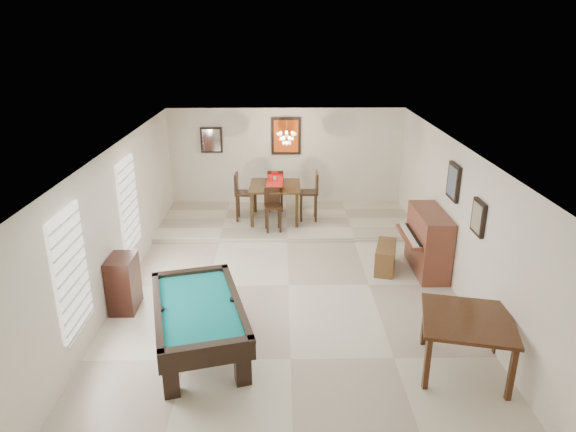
{
  "coord_description": "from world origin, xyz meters",
  "views": [
    {
      "loc": [
        -0.12,
        -8.47,
        4.49
      ],
      "look_at": [
        0.0,
        0.6,
        1.15
      ],
      "focal_mm": 32.0,
      "sensor_mm": 36.0,
      "label": 1
    }
  ],
  "objects_px": {
    "upright_piano": "(421,242)",
    "dining_table": "(275,200)",
    "piano_bench": "(385,257)",
    "dining_chair_north": "(275,190)",
    "square_table": "(465,344)",
    "flower_vase": "(275,175)",
    "dining_chair_west": "(245,197)",
    "dining_chair_east": "(308,196)",
    "dining_chair_south": "(273,210)",
    "pool_table": "(199,328)",
    "apothecary_chest": "(124,283)",
    "chandelier": "(287,134)"
  },
  "relations": [
    {
      "from": "upright_piano",
      "to": "dining_table",
      "type": "xyz_separation_m",
      "value": [
        -2.85,
        2.56,
        0.01
      ]
    },
    {
      "from": "piano_bench",
      "to": "dining_chair_north",
      "type": "bearing_deg",
      "value": 124.29
    },
    {
      "from": "square_table",
      "to": "flower_vase",
      "type": "bearing_deg",
      "value": 115.04
    },
    {
      "from": "dining_chair_west",
      "to": "dining_chair_east",
      "type": "bearing_deg",
      "value": -88.11
    },
    {
      "from": "dining_chair_south",
      "to": "pool_table",
      "type": "bearing_deg",
      "value": -110.85
    },
    {
      "from": "square_table",
      "to": "dining_chair_south",
      "type": "bearing_deg",
      "value": 118.5
    },
    {
      "from": "apothecary_chest",
      "to": "dining_chair_west",
      "type": "relative_size",
      "value": 0.82
    },
    {
      "from": "pool_table",
      "to": "dining_chair_north",
      "type": "xyz_separation_m",
      "value": [
        1.05,
        5.89,
        0.28
      ]
    },
    {
      "from": "square_table",
      "to": "flower_vase",
      "type": "xyz_separation_m",
      "value": [
        -2.66,
        5.69,
        0.81
      ]
    },
    {
      "from": "square_table",
      "to": "dining_chair_east",
      "type": "relative_size",
      "value": 1.01
    },
    {
      "from": "dining_chair_east",
      "to": "chandelier",
      "type": "bearing_deg",
      "value": -92.32
    },
    {
      "from": "dining_chair_north",
      "to": "chandelier",
      "type": "xyz_separation_m",
      "value": [
        0.28,
        -0.69,
        1.55
      ]
    },
    {
      "from": "flower_vase",
      "to": "chandelier",
      "type": "distance_m",
      "value": 1.02
    },
    {
      "from": "dining_chair_north",
      "to": "chandelier",
      "type": "distance_m",
      "value": 1.72
    },
    {
      "from": "piano_bench",
      "to": "dining_chair_south",
      "type": "relative_size",
      "value": 0.93
    },
    {
      "from": "piano_bench",
      "to": "dining_chair_east",
      "type": "relative_size",
      "value": 0.78
    },
    {
      "from": "dining_table",
      "to": "flower_vase",
      "type": "distance_m",
      "value": 0.61
    },
    {
      "from": "dining_table",
      "to": "dining_chair_north",
      "type": "relative_size",
      "value": 1.12
    },
    {
      "from": "flower_vase",
      "to": "dining_chair_west",
      "type": "height_order",
      "value": "flower_vase"
    },
    {
      "from": "square_table",
      "to": "flower_vase",
      "type": "height_order",
      "value": "flower_vase"
    },
    {
      "from": "dining_table",
      "to": "dining_chair_west",
      "type": "xyz_separation_m",
      "value": [
        -0.73,
        0.01,
        0.08
      ]
    },
    {
      "from": "dining_chair_west",
      "to": "chandelier",
      "type": "relative_size",
      "value": 1.91
    },
    {
      "from": "flower_vase",
      "to": "upright_piano",
      "type": "bearing_deg",
      "value": -42.01
    },
    {
      "from": "piano_bench",
      "to": "pool_table",
      "type": "bearing_deg",
      "value": -140.49
    },
    {
      "from": "pool_table",
      "to": "chandelier",
      "type": "height_order",
      "value": "chandelier"
    },
    {
      "from": "apothecary_chest",
      "to": "dining_chair_south",
      "type": "height_order",
      "value": "dining_chair_south"
    },
    {
      "from": "chandelier",
      "to": "flower_vase",
      "type": "bearing_deg",
      "value": -175.05
    },
    {
      "from": "pool_table",
      "to": "dining_chair_west",
      "type": "xyz_separation_m",
      "value": [
        0.33,
        5.19,
        0.32
      ]
    },
    {
      "from": "piano_bench",
      "to": "dining_table",
      "type": "distance_m",
      "value": 3.35
    },
    {
      "from": "upright_piano",
      "to": "dining_chair_east",
      "type": "height_order",
      "value": "dining_chair_east"
    },
    {
      "from": "flower_vase",
      "to": "dining_chair_west",
      "type": "bearing_deg",
      "value": 179.15
    },
    {
      "from": "upright_piano",
      "to": "apothecary_chest",
      "type": "height_order",
      "value": "upright_piano"
    },
    {
      "from": "piano_bench",
      "to": "flower_vase",
      "type": "height_order",
      "value": "flower_vase"
    },
    {
      "from": "square_table",
      "to": "dining_chair_east",
      "type": "bearing_deg",
      "value": 108.12
    },
    {
      "from": "square_table",
      "to": "dining_chair_north",
      "type": "relative_size",
      "value": 1.12
    },
    {
      "from": "apothecary_chest",
      "to": "dining_chair_north",
      "type": "relative_size",
      "value": 0.89
    },
    {
      "from": "pool_table",
      "to": "apothecary_chest",
      "type": "bearing_deg",
      "value": 124.96
    },
    {
      "from": "flower_vase",
      "to": "pool_table",
      "type": "bearing_deg",
      "value": -101.51
    },
    {
      "from": "dining_table",
      "to": "chandelier",
      "type": "xyz_separation_m",
      "value": [
        0.27,
        0.02,
        1.59
      ]
    },
    {
      "from": "piano_bench",
      "to": "chandelier",
      "type": "distance_m",
      "value": 3.72
    },
    {
      "from": "square_table",
      "to": "piano_bench",
      "type": "xyz_separation_m",
      "value": [
        -0.47,
        3.19,
        -0.16
      ]
    },
    {
      "from": "pool_table",
      "to": "chandelier",
      "type": "distance_m",
      "value": 5.67
    },
    {
      "from": "square_table",
      "to": "apothecary_chest",
      "type": "relative_size",
      "value": 1.26
    },
    {
      "from": "dining_chair_south",
      "to": "chandelier",
      "type": "xyz_separation_m",
      "value": [
        0.31,
        0.75,
        1.59
      ]
    },
    {
      "from": "apothecary_chest",
      "to": "chandelier",
      "type": "distance_m",
      "value": 5.15
    },
    {
      "from": "dining_chair_west",
      "to": "dining_chair_east",
      "type": "relative_size",
      "value": 0.98
    },
    {
      "from": "pool_table",
      "to": "dining_chair_east",
      "type": "height_order",
      "value": "dining_chair_east"
    },
    {
      "from": "flower_vase",
      "to": "dining_chair_east",
      "type": "relative_size",
      "value": 0.2
    },
    {
      "from": "upright_piano",
      "to": "piano_bench",
      "type": "height_order",
      "value": "upright_piano"
    },
    {
      "from": "upright_piano",
      "to": "chandelier",
      "type": "distance_m",
      "value": 3.98
    }
  ]
}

